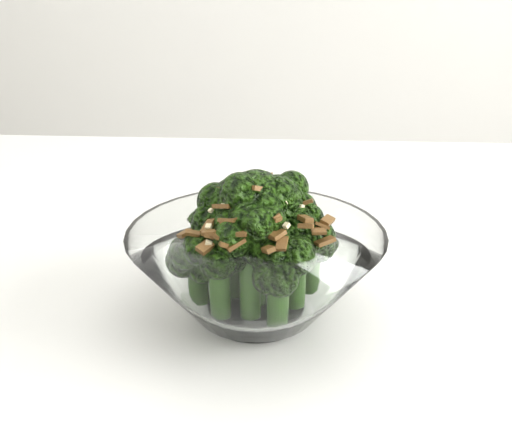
# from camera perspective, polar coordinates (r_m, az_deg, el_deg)

# --- Properties ---
(table) EXTENTS (1.29, 0.95, 0.75)m
(table) POSITION_cam_1_polar(r_m,az_deg,el_deg) (0.59, 13.32, -9.08)
(table) COLOR white
(table) RESTS_ON ground
(broccoli_dish) EXTENTS (0.19, 0.19, 0.12)m
(broccoli_dish) POSITION_cam_1_polar(r_m,az_deg,el_deg) (0.42, -0.05, -4.44)
(broccoli_dish) COLOR white
(broccoli_dish) RESTS_ON table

